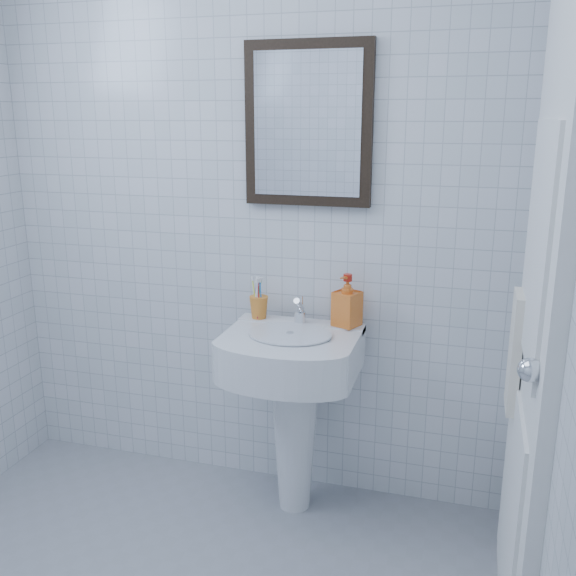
% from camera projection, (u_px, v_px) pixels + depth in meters
% --- Properties ---
extents(wall_back, '(2.20, 0.02, 2.50)m').
position_uv_depth(wall_back, '(250.00, 200.00, 2.62)').
color(wall_back, silver).
rests_on(wall_back, ground).
extents(washbasin, '(0.51, 0.37, 0.79)m').
position_uv_depth(washbasin, '(293.00, 391.00, 2.54)').
color(washbasin, silver).
rests_on(washbasin, ground).
extents(faucet, '(0.05, 0.10, 0.12)m').
position_uv_depth(faucet, '(300.00, 312.00, 2.55)').
color(faucet, silver).
rests_on(faucet, washbasin).
extents(toothbrush_cup, '(0.10, 0.10, 0.09)m').
position_uv_depth(toothbrush_cup, '(259.00, 307.00, 2.61)').
color(toothbrush_cup, orange).
rests_on(toothbrush_cup, washbasin).
extents(soap_dispenser, '(0.12, 0.12, 0.21)m').
position_uv_depth(soap_dispenser, '(347.00, 300.00, 2.50)').
color(soap_dispenser, '#CB4213').
rests_on(soap_dispenser, washbasin).
extents(wall_mirror, '(0.50, 0.04, 0.62)m').
position_uv_depth(wall_mirror, '(308.00, 124.00, 2.45)').
color(wall_mirror, black).
rests_on(wall_mirror, wall_back).
extents(bathroom_door, '(0.04, 0.80, 2.00)m').
position_uv_depth(bathroom_door, '(538.00, 332.00, 1.79)').
color(bathroom_door, white).
rests_on(bathroom_door, ground).
extents(towel_ring, '(0.01, 0.18, 0.18)m').
position_uv_depth(towel_ring, '(527.00, 297.00, 1.95)').
color(towel_ring, silver).
rests_on(towel_ring, wall_right).
extents(hand_towel, '(0.03, 0.16, 0.38)m').
position_uv_depth(hand_towel, '(515.00, 352.00, 2.00)').
color(hand_towel, white).
rests_on(hand_towel, towel_ring).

